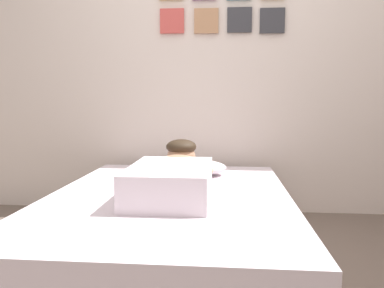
{
  "coord_description": "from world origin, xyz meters",
  "views": [
    {
      "loc": [
        0.03,
        -1.77,
        0.91
      ],
      "look_at": [
        -0.17,
        0.57,
        0.65
      ],
      "focal_mm": 35.17,
      "sensor_mm": 36.0,
      "label": 1
    }
  ],
  "objects": [
    {
      "name": "coffee_cup",
      "position": [
        -0.17,
        0.62,
        0.43
      ],
      "size": [
        0.13,
        0.09,
        0.07
      ],
      "color": "teal",
      "rests_on": "bed"
    },
    {
      "name": "bed",
      "position": [
        -0.27,
        0.28,
        0.2
      ],
      "size": [
        1.38,
        1.91,
        0.4
      ],
      "color": "gray",
      "rests_on": "ground"
    },
    {
      "name": "back_wall",
      "position": [
        -0.0,
        1.38,
        1.25
      ],
      "size": [
        4.22,
        0.12,
        2.5
      ],
      "color": "silver",
      "rests_on": "ground"
    },
    {
      "name": "ground_plane",
      "position": [
        0.0,
        0.0,
        0.0
      ],
      "size": [
        12.43,
        12.43,
        0.0
      ],
      "primitive_type": "plane",
      "color": "#66564C"
    },
    {
      "name": "person_lying",
      "position": [
        -0.25,
        0.31,
        0.5
      ],
      "size": [
        0.43,
        0.92,
        0.27
      ],
      "color": "silver",
      "rests_on": "bed"
    },
    {
      "name": "cell_phone",
      "position": [
        -0.35,
        0.45,
        0.4
      ],
      "size": [
        0.07,
        0.14,
        0.01
      ],
      "primitive_type": "cube",
      "color": "black",
      "rests_on": "bed"
    },
    {
      "name": "pillow",
      "position": [
        -0.21,
        0.83,
        0.45
      ],
      "size": [
        0.52,
        0.32,
        0.11
      ],
      "primitive_type": "ellipsoid",
      "color": "silver",
      "rests_on": "bed"
    }
  ]
}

